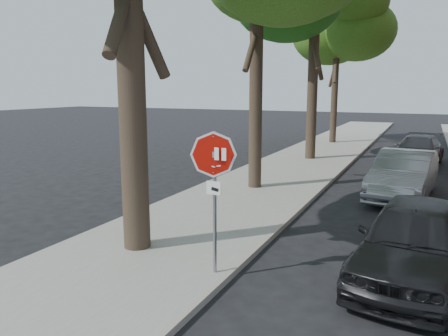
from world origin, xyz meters
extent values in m
plane|color=black|center=(0.00, 0.00, 0.00)|extent=(120.00, 120.00, 0.00)
cube|color=gray|center=(-2.50, 12.00, 0.06)|extent=(4.00, 55.00, 0.12)
cube|color=#9E9384|center=(-0.45, 12.00, 0.07)|extent=(0.12, 55.00, 0.13)
cylinder|color=gray|center=(-0.70, 0.00, 1.42)|extent=(0.06, 0.06, 2.60)
cube|color=#99999E|center=(-0.70, -0.03, 2.32)|extent=(0.05, 0.06, 0.10)
cylinder|color=#99999E|center=(-0.70, -0.03, 2.32)|extent=(0.76, 0.32, 0.82)
cylinder|color=white|center=(-0.70, -0.05, 2.32)|extent=(0.76, 0.32, 0.82)
cylinder|color=#BA1007|center=(-0.70, -0.05, 2.32)|extent=(0.68, 0.29, 0.74)
cube|color=white|center=(-0.91, -0.06, 2.34)|extent=(0.08, 0.00, 0.22)
cube|color=white|center=(-0.77, -0.06, 2.34)|extent=(0.08, 0.00, 0.22)
cube|color=white|center=(-0.63, -0.06, 2.34)|extent=(0.08, 0.00, 0.22)
cube|color=white|center=(-0.49, -0.06, 2.34)|extent=(0.08, 0.00, 0.22)
cube|color=silver|center=(-0.81, -0.07, 2.13)|extent=(0.08, 0.00, 0.03)
cube|color=silver|center=(-0.70, -0.07, 2.11)|extent=(0.08, 0.00, 0.03)
cube|color=silver|center=(-0.59, -0.07, 2.13)|extent=(0.08, 0.00, 0.03)
cube|color=white|center=(-0.70, -0.04, 1.72)|extent=(0.28, 0.02, 0.24)
cube|color=black|center=(-0.67, -0.05, 1.70)|extent=(0.15, 0.00, 0.08)
cylinder|color=black|center=(-2.80, 0.50, 4.87)|extent=(0.56, 0.56, 9.50)
cylinder|color=black|center=(-2.60, 7.00, 4.87)|extent=(0.44, 0.44, 9.50)
cylinder|color=black|center=(-2.40, 14.00, 5.12)|extent=(0.48, 0.48, 10.00)
ellipsoid|color=#0F420C|center=(-3.24, 14.84, 7.50)|extent=(4.20, 4.20, 3.36)
cylinder|color=black|center=(-2.70, 21.00, 4.62)|extent=(0.40, 0.40, 9.00)
ellipsoid|color=#1F5613|center=(-2.70, 21.00, 7.14)|extent=(4.16, 4.16, 3.33)
ellipsoid|color=#1F5613|center=(-1.76, 20.43, 8.09)|extent=(3.40, 3.40, 2.72)
ellipsoid|color=#1F5613|center=(-3.46, 21.76, 6.76)|extent=(3.78, 3.78, 3.02)
imported|color=black|center=(2.60, 1.50, 0.74)|extent=(2.30, 4.56, 1.49)
imported|color=gray|center=(2.11, 7.94, 0.75)|extent=(2.06, 4.71, 1.51)
imported|color=#57565C|center=(2.35, 14.79, 0.67)|extent=(2.47, 4.83, 1.34)
camera|label=1|loc=(2.64, -6.80, 3.46)|focal=35.00mm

